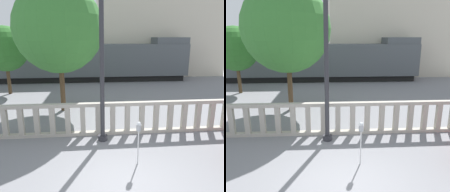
% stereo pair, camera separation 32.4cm
% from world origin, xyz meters
% --- Properties ---
extents(ground_plane, '(160.00, 160.00, 0.00)m').
position_xyz_m(ground_plane, '(0.00, 0.00, 0.00)').
color(ground_plane, slate).
extents(balustrade, '(14.44, 0.24, 1.38)m').
position_xyz_m(balustrade, '(0.00, 3.37, 0.69)').
color(balustrade, '#ADA599').
rests_on(balustrade, ground).
extents(lamppost, '(0.38, 0.38, 7.01)m').
position_xyz_m(lamppost, '(-0.45, 2.82, 3.64)').
color(lamppost, '#2D2D33').
rests_on(lamppost, ground).
extents(parking_meter, '(0.15, 0.15, 1.44)m').
position_xyz_m(parking_meter, '(0.58, 1.04, 1.13)').
color(parking_meter, silver).
rests_on(parking_meter, ground).
extents(train_near, '(28.03, 3.04, 4.00)m').
position_xyz_m(train_near, '(-5.70, 15.72, 1.78)').
color(train_near, black).
rests_on(train_near, ground).
extents(building_block, '(13.08, 9.33, 10.81)m').
position_xyz_m(building_block, '(6.60, 21.33, 5.41)').
color(building_block, beige).
rests_on(building_block, ground).
extents(tree_left, '(3.13, 3.13, 4.78)m').
position_xyz_m(tree_left, '(-6.76, 10.96, 3.20)').
color(tree_left, '#4C3823').
rests_on(tree_left, ground).
extents(tree_right, '(4.58, 4.58, 6.70)m').
position_xyz_m(tree_right, '(-2.44, 6.77, 4.40)').
color(tree_right, '#4C3823').
rests_on(tree_right, ground).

